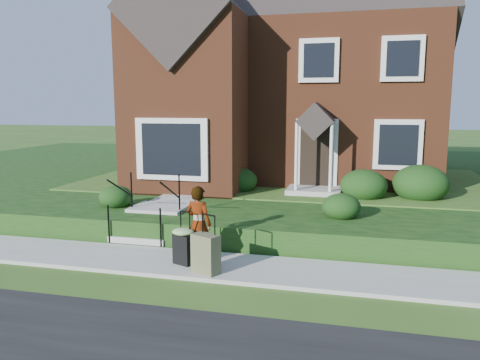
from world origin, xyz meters
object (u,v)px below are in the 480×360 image
(front_steps, at_px, (152,218))
(suitcase_black, at_px, (183,244))
(woman, at_px, (198,224))
(suitcase_olive, at_px, (206,254))

(front_steps, bearing_deg, suitcase_black, -51.63)
(front_steps, height_order, woman, woman)
(woman, xyz_separation_m, suitcase_olive, (0.36, -0.65, -0.40))
(suitcase_olive, bearing_deg, suitcase_black, 172.48)
(woman, bearing_deg, suitcase_black, 63.01)
(woman, height_order, suitcase_black, woman)
(front_steps, bearing_deg, suitcase_olive, -47.38)
(woman, xyz_separation_m, suitcase_black, (-0.23, -0.28, -0.36))
(suitcase_black, distance_m, suitcase_olive, 0.70)
(woman, distance_m, suitcase_olive, 0.85)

